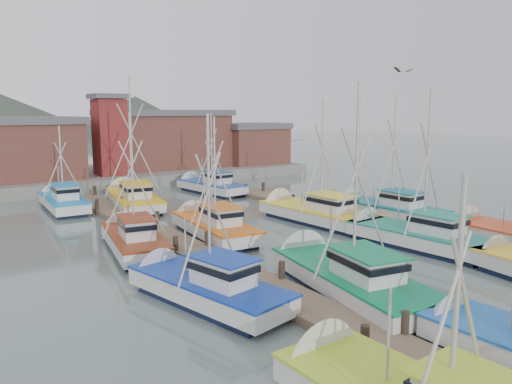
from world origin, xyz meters
TOP-DOWN VIEW (x-y plane):
  - ground at (0.00, 0.00)m, footprint 260.00×260.00m
  - dock_left at (-7.00, 4.04)m, footprint 2.30×46.00m
  - dock_right at (7.00, 4.04)m, footprint 2.30×46.00m
  - quay at (0.00, 37.00)m, footprint 44.00×16.00m
  - shed_left at (-11.00, 35.00)m, footprint 12.72×8.48m
  - shed_center at (6.00, 37.00)m, footprint 14.84×9.54m
  - shed_right at (17.00, 34.00)m, footprint 8.48×6.36m
  - lookout_tower at (-2.00, 33.00)m, footprint 3.60×3.60m
  - boat_4 at (-4.01, -3.94)m, footprint 4.82×10.40m
  - boat_5 at (4.60, -1.03)m, footprint 4.02×9.60m
  - boat_6 at (-9.98, -1.46)m, footprint 4.26×8.84m
  - boat_8 at (-4.00, 8.08)m, footprint 3.71×9.26m
  - boat_9 at (4.17, 7.46)m, footprint 4.02×10.49m
  - boat_10 at (-9.45, 7.74)m, footprint 3.99×8.77m
  - boat_11 at (9.52, 5.46)m, footprint 4.06×9.36m
  - boat_12 at (-4.48, 20.72)m, footprint 4.99×10.77m
  - boat_13 at (4.30, 23.23)m, footprint 3.67×9.09m
  - boat_14 at (-9.70, 22.71)m, footprint 3.19×8.78m
  - gull_near at (-1.42, -4.70)m, footprint 1.53×0.66m
  - gull_far at (1.35, 6.42)m, footprint 1.51×0.66m

SIDE VIEW (x-z plane):
  - ground at x=0.00m, z-range 0.00..0.00m
  - dock_left at x=-7.00m, z-range -0.54..0.96m
  - dock_right at x=7.00m, z-range -0.54..0.96m
  - quay at x=0.00m, z-range 0.00..1.20m
  - boat_14 at x=-9.70m, z-range -3.12..4.47m
  - boat_8 at x=-4.00m, z-range -3.55..4.91m
  - boat_13 at x=4.30m, z-range -3.61..4.97m
  - boat_6 at x=-9.98m, z-range -3.63..5.00m
  - boat_10 at x=-9.45m, z-range -3.64..5.00m
  - boat_9 at x=4.17m, z-range -4.24..5.61m
  - boat_4 at x=-4.01m, z-range -4.39..5.76m
  - boat_5 at x=4.60m, z-range -4.36..5.73m
  - boat_11 at x=9.52m, z-range -4.34..5.71m
  - boat_12 at x=-4.48m, z-range -5.21..6.59m
  - shed_right at x=17.00m, z-range 1.24..6.44m
  - shed_left at x=-11.00m, z-range 1.24..7.44m
  - shed_center at x=6.00m, z-range 1.24..8.14m
  - lookout_tower at x=-2.00m, z-range 1.30..9.80m
  - gull_far at x=1.35m, z-range 5.95..6.19m
  - gull_near at x=-1.42m, z-range 9.68..9.92m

